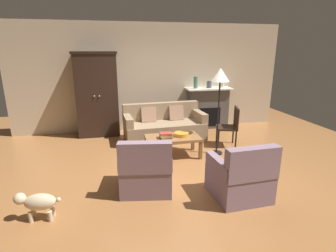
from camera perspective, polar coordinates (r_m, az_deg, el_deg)
The scene contains 16 objects.
ground_plane at distance 5.08m, azimuth 0.70°, elevation -8.42°, with size 9.60×9.60×0.00m, color #9E6638.
back_wall at distance 7.17m, azimuth -3.71°, elevation 10.39°, with size 7.20×0.10×2.80m, color beige.
fireplace at distance 7.43m, azimuth 8.63°, elevation 3.95°, with size 1.26×0.48×1.12m.
armoire at distance 6.83m, azimuth -15.03°, elevation 6.59°, with size 1.06×0.57×2.08m.
couch at distance 6.41m, azimuth -0.86°, elevation -0.14°, with size 1.97×0.98×0.86m.
coffee_table at distance 5.36m, azimuth 1.04°, elevation -2.89°, with size 1.10×0.60×0.42m.
fruit_bowl at distance 5.39m, azimuth 2.92°, elevation -1.78°, with size 0.30×0.30×0.07m, color orange.
book_stack at distance 5.24m, azimuth -0.43°, elevation -2.06°, with size 0.26×0.19×0.11m.
mantel_vase_jade at distance 7.18m, azimuth 6.03°, elevation 9.37°, with size 0.11×0.11×0.32m, color slate.
mantel_vase_slate at distance 7.31m, azimuth 8.90°, elevation 8.91°, with size 0.14×0.14×0.20m, color #565B66.
mantel_vase_cream at distance 7.45m, azimuth 11.67°, elevation 8.95°, with size 0.10×0.10×0.21m, color beige.
armchair_near_left at distance 4.12m, azimuth -4.76°, elevation -9.73°, with size 0.88×0.88×0.88m.
armchair_near_right at distance 4.06m, azimuth 15.47°, elevation -10.76°, with size 0.82×0.81×0.88m.
side_chair_wooden at distance 6.07m, azimuth 13.45°, elevation 0.39°, with size 0.55×0.55×0.90m.
floor_lamp at distance 5.34m, azimuth 11.22°, elevation 9.72°, with size 0.36×0.36×1.78m.
dog at distance 3.86m, azimuth -26.42°, elevation -14.59°, with size 0.57×0.24×0.39m.
Camera 1 is at (-1.00, -4.51, 2.11)m, focal length 28.14 mm.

